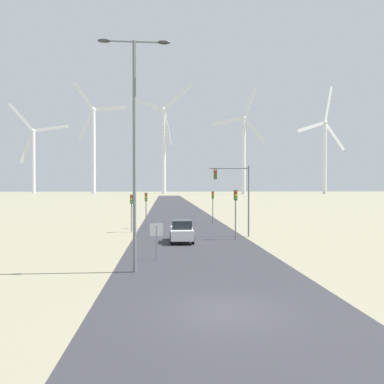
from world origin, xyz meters
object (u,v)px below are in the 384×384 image
(traffic_light_post_near_left, at_px, (146,202))
(traffic_light_post_mid_left, at_px, (131,205))
(wind_turbine_left, at_px, (94,143))
(traffic_light_post_near_right, at_px, (236,203))
(traffic_light_mast_overhead, at_px, (236,187))
(car_approaching, at_px, (182,231))
(wind_turbine_right, at_px, (244,147))
(wind_turbine_far_left, at_px, (33,153))
(wind_turbine_center, at_px, (164,142))
(stop_sign_near, at_px, (156,234))
(wind_turbine_far_right, at_px, (325,149))
(streetlamp, at_px, (134,130))
(traffic_light_post_mid_right, at_px, (213,200))

(traffic_light_post_near_left, height_order, traffic_light_post_mid_left, traffic_light_post_near_left)
(traffic_light_post_mid_left, height_order, wind_turbine_left, wind_turbine_left)
(traffic_light_post_near_right, height_order, traffic_light_post_mid_left, traffic_light_post_near_right)
(traffic_light_mast_overhead, relative_size, car_approaching, 1.57)
(traffic_light_mast_overhead, xyz_separation_m, wind_turbine_right, (38.42, 176.46, 22.35))
(traffic_light_post_near_right, height_order, wind_turbine_far_left, wind_turbine_far_left)
(traffic_light_mast_overhead, bearing_deg, wind_turbine_center, 92.11)
(stop_sign_near, distance_m, wind_turbine_far_right, 215.76)
(wind_turbine_center, relative_size, wind_turbine_far_right, 0.99)
(car_approaching, xyz_separation_m, wind_turbine_center, (-1.83, 189.39, 29.62))
(wind_turbine_right, bearing_deg, traffic_light_mast_overhead, -102.28)
(traffic_light_mast_overhead, bearing_deg, stop_sign_near, -124.41)
(wind_turbine_left, distance_m, wind_turbine_far_right, 135.53)
(traffic_light_post_near_left, relative_size, traffic_light_mast_overhead, 0.60)
(wind_turbine_far_left, relative_size, wind_turbine_left, 0.88)
(traffic_light_post_near_right, height_order, wind_turbine_center, wind_turbine_center)
(streetlamp, bearing_deg, traffic_light_mast_overhead, 59.01)
(wind_turbine_right, xyz_separation_m, wind_turbine_far_right, (49.85, 5.31, 0.02))
(streetlamp, xyz_separation_m, traffic_light_post_near_left, (-0.41, 20.61, -4.73))
(traffic_light_post_mid_right, relative_size, wind_turbine_left, 0.06)
(streetlamp, bearing_deg, wind_turbine_center, 89.66)
(wind_turbine_far_left, bearing_deg, traffic_light_post_near_right, -67.23)
(streetlamp, distance_m, wind_turbine_center, 201.27)
(wind_turbine_far_left, bearing_deg, traffic_light_post_mid_left, -68.89)
(traffic_light_post_near_right, distance_m, wind_turbine_far_left, 231.34)
(wind_turbine_far_left, relative_size, wind_turbine_far_right, 0.88)
(wind_turbine_far_left, bearing_deg, traffic_light_post_near_left, -68.28)
(streetlamp, bearing_deg, wind_turbine_far_right, 63.73)
(wind_turbine_far_left, height_order, wind_turbine_far_right, wind_turbine_far_right)
(wind_turbine_right, relative_size, wind_turbine_far_right, 0.95)
(traffic_light_post_near_left, xyz_separation_m, traffic_light_post_mid_left, (-1.29, -3.10, -0.08))
(streetlamp, height_order, traffic_light_mast_overhead, streetlamp)
(streetlamp, bearing_deg, traffic_light_post_near_left, 91.13)
(traffic_light_post_near_left, height_order, traffic_light_mast_overhead, traffic_light_mast_overhead)
(streetlamp, xyz_separation_m, wind_turbine_left, (-39.12, 198.74, 22.10))
(traffic_light_post_near_left, relative_size, traffic_light_post_mid_left, 1.03)
(car_approaching, bearing_deg, streetlamp, -105.86)
(traffic_light_post_near_left, bearing_deg, car_approaching, -71.28)
(traffic_light_mast_overhead, height_order, wind_turbine_center, wind_turbine_center)
(streetlamp, relative_size, wind_turbine_left, 0.19)
(traffic_light_post_near_left, distance_m, traffic_light_post_mid_left, 3.36)
(wind_turbine_left, bearing_deg, wind_turbine_right, -5.92)
(traffic_light_post_mid_left, bearing_deg, traffic_light_post_near_right, -31.84)
(stop_sign_near, xyz_separation_m, traffic_light_mast_overhead, (6.96, 10.17, 2.91))
(stop_sign_near, relative_size, car_approaching, 0.56)
(streetlamp, distance_m, traffic_light_post_near_left, 21.15)
(streetlamp, distance_m, wind_turbine_far_left, 238.99)
(traffic_light_post_near_right, bearing_deg, wind_turbine_far_left, 112.77)
(car_approaching, relative_size, wind_turbine_left, 0.06)
(traffic_light_mast_overhead, bearing_deg, traffic_light_post_near_right, -101.53)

